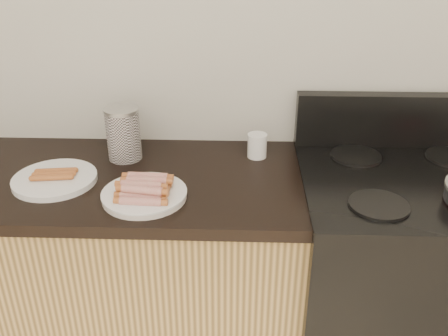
{
  "coord_description": "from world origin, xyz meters",
  "views": [
    {
      "loc": [
        0.19,
        0.21,
        1.69
      ],
      "look_at": [
        0.14,
        1.62,
        0.97
      ],
      "focal_mm": 40.0,
      "sensor_mm": 36.0,
      "label": 1
    }
  ],
  "objects_px": {
    "stove": "(397,289)",
    "side_plate": "(55,179)",
    "main_plate": "(145,196)",
    "canister": "(123,134)",
    "mug": "(257,146)"
  },
  "relations": [
    {
      "from": "stove",
      "to": "mug",
      "type": "distance_m",
      "value": 0.74
    },
    {
      "from": "stove",
      "to": "main_plate",
      "type": "distance_m",
      "value": 1.0
    },
    {
      "from": "stove",
      "to": "side_plate",
      "type": "height_order",
      "value": "side_plate"
    },
    {
      "from": "canister",
      "to": "main_plate",
      "type": "bearing_deg",
      "value": -67.14
    },
    {
      "from": "main_plate",
      "to": "canister",
      "type": "distance_m",
      "value": 0.32
    },
    {
      "from": "main_plate",
      "to": "mug",
      "type": "bearing_deg",
      "value": 41.32
    },
    {
      "from": "main_plate",
      "to": "canister",
      "type": "xyz_separation_m",
      "value": [
        -0.12,
        0.29,
        0.09
      ]
    },
    {
      "from": "stove",
      "to": "canister",
      "type": "xyz_separation_m",
      "value": [
        -1.0,
        0.16,
        0.54
      ]
    },
    {
      "from": "canister",
      "to": "mug",
      "type": "bearing_deg",
      "value": 3.4
    },
    {
      "from": "stove",
      "to": "mug",
      "type": "xyz_separation_m",
      "value": [
        -0.53,
        0.18,
        0.49
      ]
    },
    {
      "from": "main_plate",
      "to": "side_plate",
      "type": "xyz_separation_m",
      "value": [
        -0.31,
        0.09,
        0.0
      ]
    },
    {
      "from": "main_plate",
      "to": "canister",
      "type": "relative_size",
      "value": 1.37
    },
    {
      "from": "stove",
      "to": "side_plate",
      "type": "xyz_separation_m",
      "value": [
        -1.2,
        -0.03,
        0.45
      ]
    },
    {
      "from": "main_plate",
      "to": "canister",
      "type": "height_order",
      "value": "canister"
    },
    {
      "from": "stove",
      "to": "side_plate",
      "type": "bearing_deg",
      "value": -178.39
    }
  ]
}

